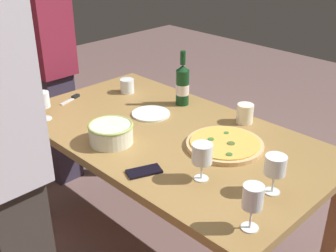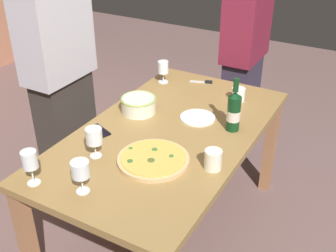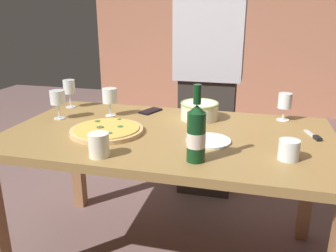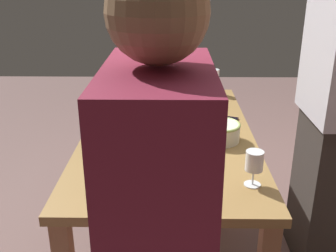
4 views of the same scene
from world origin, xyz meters
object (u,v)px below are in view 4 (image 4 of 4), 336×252
at_px(side_plate, 151,147).
at_px(person_host, 332,112).
at_px(pizza, 156,111).
at_px(wine_glass_by_bottle, 214,76).
at_px(cell_phone, 225,119).
at_px(serving_bowl, 219,131).
at_px(wine_glass_far_left, 254,162).
at_px(wine_glass_far_right, 201,91).
at_px(wine_bottle, 105,124).
at_px(pizza_knife, 192,200).
at_px(cup_ceramic, 107,110).
at_px(dining_table, 168,147).
at_px(wine_glass_near_pizza, 180,80).
at_px(cup_amber, 118,174).

height_order(side_plate, person_host, person_host).
xyz_separation_m(pizza, person_host, (0.37, 0.91, 0.13)).
distance_m(wine_glass_by_bottle, cell_phone, 0.53).
distance_m(serving_bowl, wine_glass_far_left, 0.46).
distance_m(serving_bowl, wine_glass_far_right, 0.51).
bearing_deg(wine_glass_by_bottle, wine_bottle, -34.32).
xyz_separation_m(pizza, pizza_knife, (0.98, 0.18, -0.01)).
height_order(pizza, person_host, person_host).
height_order(serving_bowl, person_host, person_host).
bearing_deg(cell_phone, pizza, 98.45).
xyz_separation_m(serving_bowl, wine_glass_far_left, (0.45, 0.09, 0.05)).
height_order(wine_glass_far_right, pizza_knife, wine_glass_far_right).
xyz_separation_m(wine_glass_far_left, cup_ceramic, (-0.76, -0.71, -0.05)).
xyz_separation_m(dining_table, cup_ceramic, (-0.20, -0.36, 0.14)).
xyz_separation_m(wine_glass_far_left, person_host, (-0.48, 0.48, 0.04)).
bearing_deg(serving_bowl, side_plate, -73.88).
relative_size(serving_bowl, wine_glass_far_right, 1.33).
relative_size(wine_glass_near_pizza, wine_glass_far_left, 1.05).
relative_size(wine_glass_far_right, cup_ceramic, 1.59).
bearing_deg(wine_glass_near_pizza, wine_bottle, -24.35).
bearing_deg(cell_phone, wine_glass_far_right, 55.76).
bearing_deg(side_plate, cell_phone, 134.50).
relative_size(cup_ceramic, person_host, 0.06).
relative_size(dining_table, wine_glass_far_left, 10.61).
relative_size(cell_phone, person_host, 0.08).
height_order(pizza, cup_ceramic, cup_ceramic).
bearing_deg(cup_amber, wine_glass_by_bottle, 158.00).
relative_size(pizza, wine_glass_far_left, 2.37).
distance_m(dining_table, wine_glass_by_bottle, 0.80).
relative_size(wine_glass_far_right, person_host, 0.09).
xyz_separation_m(wine_bottle, pizza_knife, (0.50, 0.40, -0.11)).
distance_m(wine_glass_far_left, wine_glass_far_right, 0.96).
xyz_separation_m(pizza, wine_glass_by_bottle, (-0.42, 0.39, 0.11)).
relative_size(side_plate, pizza_knife, 1.34).
distance_m(wine_glass_by_bottle, person_host, 0.94).
bearing_deg(dining_table, wine_glass_near_pizza, 173.40).
bearing_deg(cup_ceramic, wine_bottle, 7.94).
relative_size(wine_bottle, person_host, 0.18).
height_order(wine_glass_far_right, cell_phone, wine_glass_far_right).
distance_m(wine_bottle, wine_glass_by_bottle, 1.09).
height_order(wine_glass_by_bottle, cup_amber, wine_glass_by_bottle).
bearing_deg(wine_glass_near_pizza, serving_bowl, 14.04).
xyz_separation_m(wine_bottle, side_plate, (0.02, 0.22, -0.11)).
height_order(dining_table, person_host, person_host).
xyz_separation_m(dining_table, wine_glass_near_pizza, (-0.64, 0.07, 0.21)).
distance_m(dining_table, wine_glass_near_pizza, 0.68).
relative_size(serving_bowl, person_host, 0.12).
distance_m(wine_glass_far_right, cup_amber, 1.02).
xyz_separation_m(wine_glass_near_pizza, person_host, (0.72, 0.76, 0.03)).
bearing_deg(cup_amber, dining_table, 160.17).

